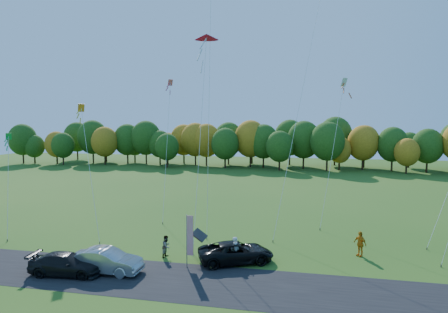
% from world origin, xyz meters
% --- Properties ---
extents(ground, '(160.00, 160.00, 0.00)m').
position_xyz_m(ground, '(0.00, 0.00, 0.00)').
color(ground, '#255215').
extents(asphalt_strip, '(90.00, 6.00, 0.01)m').
position_xyz_m(asphalt_strip, '(0.00, -4.00, 0.01)').
color(asphalt_strip, black).
rests_on(asphalt_strip, ground).
extents(tree_line, '(116.00, 12.00, 10.00)m').
position_xyz_m(tree_line, '(0.00, 55.00, 0.00)').
color(tree_line, '#1E4711').
rests_on(tree_line, ground).
extents(black_suv, '(5.88, 4.45, 1.49)m').
position_xyz_m(black_suv, '(2.17, -0.03, 0.74)').
color(black_suv, black).
rests_on(black_suv, ground).
extents(silver_sedan, '(4.90, 1.75, 1.61)m').
position_xyz_m(silver_sedan, '(-5.94, -3.70, 0.80)').
color(silver_sedan, '#A3A3A8').
rests_on(silver_sedan, ground).
extents(dark_truck_a, '(5.05, 2.44, 1.42)m').
position_xyz_m(dark_truck_a, '(-8.31, -4.55, 0.71)').
color(dark_truck_a, black).
rests_on(dark_truck_a, ground).
extents(person_tailgate_a, '(0.55, 0.76, 1.93)m').
position_xyz_m(person_tailgate_a, '(2.20, -0.28, 0.97)').
color(person_tailgate_a, silver).
rests_on(person_tailgate_a, ground).
extents(person_tailgate_b, '(0.72, 0.86, 1.61)m').
position_xyz_m(person_tailgate_b, '(-3.08, 0.03, 0.80)').
color(person_tailgate_b, gray).
rests_on(person_tailgate_b, ground).
extents(person_east, '(1.10, 1.11, 1.88)m').
position_xyz_m(person_east, '(10.96, 3.23, 0.94)').
color(person_east, orange).
rests_on(person_east, ground).
extents(feather_flag, '(0.49, 0.07, 3.71)m').
position_xyz_m(feather_flag, '(-0.81, -1.58, 2.26)').
color(feather_flag, '#999999').
rests_on(feather_flag, ground).
extents(kite_delta_blue, '(3.10, 9.74, 31.63)m').
position_xyz_m(kite_delta_blue, '(-2.07, 9.29, 15.94)').
color(kite_delta_blue, '#4C3F33').
rests_on(kite_delta_blue, ground).
extents(kite_parafoil_orange, '(6.20, 12.84, 26.02)m').
position_xyz_m(kite_parafoil_orange, '(6.36, 11.24, 12.79)').
color(kite_parafoil_orange, '#4C3F33').
rests_on(kite_parafoil_orange, ground).
extents(kite_delta_red, '(2.22, 8.65, 18.89)m').
position_xyz_m(kite_delta_red, '(-1.86, 5.29, 9.81)').
color(kite_delta_red, '#4C3F33').
rests_on(kite_delta_red, ground).
extents(kite_diamond_yellow, '(5.52, 6.44, 12.03)m').
position_xyz_m(kite_diamond_yellow, '(-11.89, 4.58, 5.73)').
color(kite_diamond_yellow, '#4C3F33').
rests_on(kite_diamond_yellow, ground).
extents(kite_diamond_green, '(3.53, 4.77, 9.23)m').
position_xyz_m(kite_diamond_green, '(-18.87, 2.83, 4.41)').
color(kite_diamond_green, '#4C3F33').
rests_on(kite_diamond_green, ground).
extents(kite_diamond_white, '(2.89, 5.48, 14.69)m').
position_xyz_m(kite_diamond_white, '(9.32, 12.13, 7.10)').
color(kite_diamond_white, '#4C3F33').
rests_on(kite_diamond_white, ground).
extents(kite_diamond_pink, '(2.58, 8.72, 15.10)m').
position_xyz_m(kite_diamond_pink, '(-7.68, 12.80, 7.32)').
color(kite_diamond_pink, '#4C3F33').
rests_on(kite_diamond_pink, ground).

